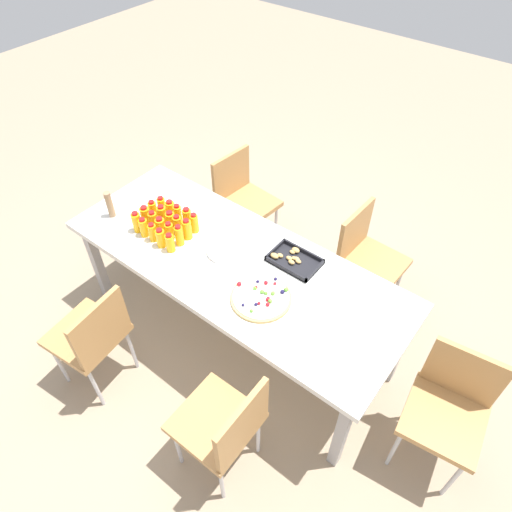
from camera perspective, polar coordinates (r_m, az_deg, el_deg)
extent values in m
plane|color=gray|center=(3.40, -2.30, -9.42)|extent=(12.00, 12.00, 0.00)
cube|color=silver|center=(2.83, -2.73, -0.82)|extent=(2.20, 0.85, 0.04)
cube|color=#99999E|center=(3.54, -19.00, -0.83)|extent=(0.06, 0.06, 0.72)
cube|color=#99999E|center=(2.68, 10.47, -20.76)|extent=(0.06, 0.06, 0.72)
cube|color=#99999E|center=(3.81, -10.99, 5.09)|extent=(0.06, 0.06, 0.72)
cube|color=#99999E|center=(3.03, 17.24, -10.64)|extent=(0.06, 0.06, 0.72)
cube|color=#B7844C|center=(3.02, -20.23, -9.09)|extent=(0.44, 0.44, 0.04)
cube|color=#B7844C|center=(2.77, -18.60, -8.58)|extent=(0.07, 0.38, 0.38)
cylinder|color=silver|center=(3.26, -23.08, -12.14)|extent=(0.02, 0.02, 0.41)
cylinder|color=silver|center=(3.34, -19.11, -8.46)|extent=(0.02, 0.02, 0.41)
cylinder|color=silver|center=(3.09, -19.15, -15.12)|extent=(0.02, 0.02, 0.41)
cylinder|color=silver|center=(3.17, -15.07, -11.10)|extent=(0.02, 0.02, 0.41)
cube|color=#B7844C|center=(3.31, 14.30, -0.94)|extent=(0.41, 0.41, 0.04)
cube|color=#B7844C|center=(3.24, 12.10, 2.91)|extent=(0.04, 0.38, 0.38)
cylinder|color=silver|center=(3.56, 17.08, -3.42)|extent=(0.02, 0.02, 0.41)
cylinder|color=silver|center=(3.36, 14.55, -6.62)|extent=(0.02, 0.02, 0.41)
cylinder|color=silver|center=(3.63, 12.72, -1.03)|extent=(0.02, 0.02, 0.41)
cylinder|color=silver|center=(3.43, 9.97, -4.00)|extent=(0.02, 0.02, 0.41)
cube|color=#B7844C|center=(2.75, 22.17, -18.18)|extent=(0.45, 0.45, 0.04)
cube|color=#B7844C|center=(2.70, 24.29, -13.10)|extent=(0.38, 0.08, 0.38)
cylinder|color=silver|center=(2.91, 23.10, -24.09)|extent=(0.02, 0.02, 0.41)
cylinder|color=silver|center=(2.87, 16.70, -21.84)|extent=(0.02, 0.02, 0.41)
cylinder|color=silver|center=(3.06, 24.60, -18.89)|extent=(0.02, 0.02, 0.41)
cylinder|color=silver|center=(3.03, 18.71, -16.76)|extent=(0.02, 0.02, 0.41)
cube|color=#B7844C|center=(2.57, -5.02, -19.69)|extent=(0.41, 0.41, 0.04)
cube|color=#B7844C|center=(2.34, -1.68, -20.28)|extent=(0.04, 0.38, 0.38)
cylinder|color=silver|center=(2.81, -9.65, -22.18)|extent=(0.02, 0.02, 0.41)
cylinder|color=silver|center=(2.89, -5.07, -17.69)|extent=(0.02, 0.02, 0.41)
cylinder|color=silver|center=(2.71, -4.26, -26.19)|extent=(0.02, 0.02, 0.41)
cylinder|color=silver|center=(2.80, 0.27, -21.28)|extent=(0.02, 0.02, 0.41)
cube|color=#B7844C|center=(3.69, -0.95, 6.41)|extent=(0.43, 0.43, 0.04)
cube|color=#B7844C|center=(3.68, -3.09, 9.94)|extent=(0.06, 0.38, 0.38)
cylinder|color=silver|center=(3.86, 2.45, 3.64)|extent=(0.02, 0.02, 0.41)
cylinder|color=silver|center=(3.69, -0.85, 1.23)|extent=(0.02, 0.02, 0.41)
cylinder|color=silver|center=(4.02, -0.97, 5.73)|extent=(0.02, 0.02, 0.41)
cylinder|color=silver|center=(3.86, -4.28, 3.51)|extent=(0.02, 0.02, 0.41)
cylinder|color=#F9AD14|center=(3.06, -14.51, 4.02)|extent=(0.06, 0.06, 0.13)
cylinder|color=red|center=(3.01, -14.76, 5.09)|extent=(0.04, 0.04, 0.02)
cylinder|color=#F9AF14|center=(3.02, -13.68, 3.39)|extent=(0.06, 0.06, 0.12)
cylinder|color=red|center=(2.97, -13.91, 4.39)|extent=(0.04, 0.04, 0.02)
cylinder|color=#F9AD14|center=(2.97, -12.63, 2.81)|extent=(0.05, 0.05, 0.12)
cylinder|color=red|center=(2.93, -12.84, 3.78)|extent=(0.03, 0.03, 0.02)
cylinder|color=#FAAF14|center=(2.92, -11.68, 2.13)|extent=(0.06, 0.06, 0.12)
cylinder|color=red|center=(2.87, -11.88, 3.12)|extent=(0.04, 0.04, 0.02)
cylinder|color=#F9AF14|center=(2.88, -10.56, 1.55)|extent=(0.06, 0.06, 0.12)
cylinder|color=red|center=(2.83, -10.73, 2.52)|extent=(0.04, 0.04, 0.02)
cylinder|color=#FAAD14|center=(3.09, -13.48, 4.74)|extent=(0.06, 0.06, 0.13)
cylinder|color=red|center=(3.04, -13.71, 5.81)|extent=(0.04, 0.04, 0.02)
cylinder|color=#F9AB14|center=(3.04, -12.56, 4.15)|extent=(0.05, 0.05, 0.13)
cylinder|color=red|center=(2.99, -12.78, 5.23)|extent=(0.04, 0.04, 0.02)
cylinder|color=#F9AC14|center=(3.00, -11.70, 3.54)|extent=(0.06, 0.06, 0.12)
cylinder|color=red|center=(2.96, -11.88, 4.50)|extent=(0.04, 0.04, 0.02)
cylinder|color=#FAAF14|center=(2.96, -10.63, 2.96)|extent=(0.05, 0.05, 0.12)
cylinder|color=red|center=(2.92, -10.80, 3.92)|extent=(0.03, 0.03, 0.02)
cylinder|color=#F9AC14|center=(2.91, -9.47, 2.47)|extent=(0.05, 0.05, 0.13)
cylinder|color=red|center=(2.86, -9.64, 3.57)|extent=(0.04, 0.04, 0.02)
cylinder|color=#F9AF14|center=(3.13, -12.60, 5.46)|extent=(0.05, 0.05, 0.13)
cylinder|color=red|center=(3.08, -12.81, 6.50)|extent=(0.04, 0.04, 0.02)
cylinder|color=#FAAC14|center=(3.08, -11.50, 4.91)|extent=(0.06, 0.06, 0.13)
cylinder|color=red|center=(3.03, -11.70, 5.96)|extent=(0.04, 0.04, 0.02)
cylinder|color=#F9AF14|center=(3.03, -10.49, 4.28)|extent=(0.06, 0.06, 0.12)
cylinder|color=red|center=(2.99, -10.66, 5.25)|extent=(0.04, 0.04, 0.02)
cylinder|color=#F9AB14|center=(2.99, -9.65, 3.77)|extent=(0.05, 0.05, 0.13)
cylinder|color=red|center=(2.94, -9.81, 4.80)|extent=(0.04, 0.04, 0.02)
cylinder|color=#F8AF14|center=(2.94, -8.49, 3.23)|extent=(0.06, 0.06, 0.13)
cylinder|color=red|center=(2.89, -8.65, 4.32)|extent=(0.04, 0.04, 0.02)
cylinder|color=#F9AD14|center=(3.17, -11.57, 6.07)|extent=(0.05, 0.05, 0.12)
cylinder|color=red|center=(3.13, -11.75, 7.00)|extent=(0.04, 0.04, 0.02)
cylinder|color=#FAAD14|center=(3.12, -10.52, 5.63)|extent=(0.06, 0.06, 0.12)
cylinder|color=red|center=(3.08, -10.68, 6.57)|extent=(0.04, 0.04, 0.02)
cylinder|color=#F9AE14|center=(3.07, -9.63, 5.08)|extent=(0.05, 0.05, 0.13)
cylinder|color=red|center=(3.03, -9.79, 6.10)|extent=(0.03, 0.03, 0.02)
cylinder|color=#F9AF14|center=(3.03, -8.48, 4.61)|extent=(0.06, 0.06, 0.13)
cylinder|color=red|center=(2.98, -8.63, 5.69)|extent=(0.04, 0.04, 0.02)
cylinder|color=#F9AE14|center=(2.98, -7.61, 3.99)|extent=(0.05, 0.05, 0.13)
cylinder|color=red|center=(2.94, -7.74, 5.03)|extent=(0.03, 0.03, 0.02)
cylinder|color=tan|center=(2.60, 0.62, -5.22)|extent=(0.35, 0.35, 0.02)
cylinder|color=white|center=(2.59, 0.62, -5.05)|extent=(0.32, 0.32, 0.01)
sphere|color=#66B238|center=(2.56, 1.76, -5.58)|extent=(0.03, 0.03, 0.03)
sphere|color=#1E1947|center=(2.55, -0.02, -5.99)|extent=(0.02, 0.02, 0.02)
sphere|color=red|center=(2.65, 2.35, -3.41)|extent=(0.02, 0.02, 0.02)
sphere|color=#66B238|center=(2.59, 2.11, -4.62)|extent=(0.02, 0.02, 0.02)
sphere|color=#66B238|center=(2.62, -0.12, -3.99)|extent=(0.02, 0.02, 0.02)
sphere|color=#1E1947|center=(2.67, 2.43, -2.84)|extent=(0.02, 0.02, 0.02)
sphere|color=red|center=(2.64, -2.09, -3.47)|extent=(0.03, 0.03, 0.03)
sphere|color=#66B238|center=(2.60, 0.76, -4.43)|extent=(0.02, 0.02, 0.02)
sphere|color=#66B238|center=(2.52, -0.57, -6.78)|extent=(0.02, 0.02, 0.02)
sphere|color=#1E1947|center=(2.60, 3.28, -4.44)|extent=(0.02, 0.02, 0.02)
sphere|color=red|center=(2.54, 1.45, -6.00)|extent=(0.02, 0.02, 0.02)
sphere|color=red|center=(2.55, 0.38, -5.85)|extent=(0.02, 0.02, 0.02)
sphere|color=#66B238|center=(2.61, 3.73, -4.17)|extent=(0.03, 0.03, 0.03)
sphere|color=#66B238|center=(2.60, 1.22, -4.62)|extent=(0.02, 0.02, 0.02)
sphere|color=red|center=(2.57, 1.51, -5.26)|extent=(0.02, 0.02, 0.02)
sphere|color=#1E1947|center=(2.54, -1.60, -6.06)|extent=(0.02, 0.02, 0.02)
sphere|color=red|center=(2.62, -0.02, -3.91)|extent=(0.02, 0.02, 0.02)
sphere|color=red|center=(2.57, 1.45, -5.38)|extent=(0.02, 0.02, 0.02)
sphere|color=#1E1947|center=(2.65, 0.22, -3.17)|extent=(0.02, 0.02, 0.02)
sphere|color=red|center=(2.65, 1.23, -3.31)|extent=(0.02, 0.02, 0.02)
cube|color=black|center=(2.81, 4.77, -0.69)|extent=(0.31, 0.20, 0.01)
cube|color=black|center=(2.74, 3.65, -1.64)|extent=(0.31, 0.01, 0.03)
cube|color=black|center=(2.86, 5.89, 0.60)|extent=(0.31, 0.01, 0.03)
cube|color=black|center=(2.85, 2.37, 0.81)|extent=(0.01, 0.20, 0.03)
cube|color=black|center=(2.75, 7.30, -1.85)|extent=(0.01, 0.20, 0.03)
ellipsoid|color=tan|center=(2.80, 4.12, -0.27)|extent=(0.04, 0.03, 0.02)
ellipsoid|color=tan|center=(2.82, 3.01, 0.06)|extent=(0.04, 0.03, 0.02)
ellipsoid|color=tan|center=(2.81, 2.30, 0.01)|extent=(0.06, 0.04, 0.03)
ellipsoid|color=tan|center=(2.81, 4.73, -0.29)|extent=(0.03, 0.02, 0.02)
ellipsoid|color=tan|center=(2.84, 4.50, 0.50)|extent=(0.04, 0.03, 0.02)
ellipsoid|color=tan|center=(2.85, 4.92, 0.72)|extent=(0.05, 0.04, 0.03)
ellipsoid|color=tan|center=(2.80, 5.04, -0.36)|extent=(0.04, 0.03, 0.02)
ellipsoid|color=tan|center=(2.79, 5.25, -0.67)|extent=(0.04, 0.03, 0.02)
ellipsoid|color=tan|center=(2.78, 4.41, -0.77)|extent=(0.04, 0.03, 0.02)
cylinder|color=silver|center=(2.86, -3.97, 0.49)|extent=(0.21, 0.21, 0.00)
cylinder|color=silver|center=(2.86, -3.98, 0.56)|extent=(0.21, 0.21, 0.00)
cylinder|color=silver|center=(2.86, -3.98, 0.64)|extent=(0.21, 0.21, 0.00)
cylinder|color=silver|center=(2.85, -3.99, 0.71)|extent=(0.21, 0.21, 0.00)
cube|color=white|center=(3.29, -9.10, 7.03)|extent=(0.15, 0.15, 0.01)
cylinder|color=#9E7A56|center=(3.20, -17.63, 6.08)|extent=(0.04, 0.04, 0.19)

